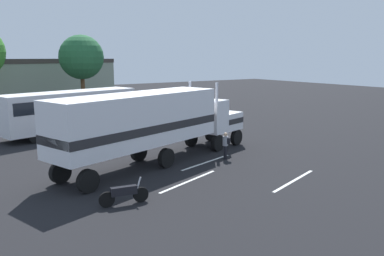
# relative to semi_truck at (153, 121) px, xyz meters

# --- Properties ---
(ground_plane) EXTENTS (120.00, 120.00, 0.00)m
(ground_plane) POSITION_rel_semi_truck_xyz_m (5.62, 2.03, -2.52)
(ground_plane) COLOR black
(lane_stripe_near) EXTENTS (4.27, 1.40, 0.01)m
(lane_stripe_near) POSITION_rel_semi_truck_xyz_m (2.70, -1.47, -2.52)
(lane_stripe_near) COLOR silver
(lane_stripe_near) RESTS_ON ground_plane
(lane_stripe_mid) EXTENTS (4.21, 1.59, 0.01)m
(lane_stripe_mid) POSITION_rel_semi_truck_xyz_m (-0.09, -3.83, -2.52)
(lane_stripe_mid) COLOR silver
(lane_stripe_mid) RESTS_ON ground_plane
(lane_stripe_far) EXTENTS (4.25, 1.45, 0.01)m
(lane_stripe_far) POSITION_rel_semi_truck_xyz_m (4.33, -6.69, -2.52)
(lane_stripe_far) COLOR silver
(lane_stripe_far) RESTS_ON ground_plane
(semi_truck) EXTENTS (14.24, 6.66, 4.50)m
(semi_truck) POSITION_rel_semi_truck_xyz_m (0.00, 0.00, 0.00)
(semi_truck) COLOR white
(semi_truck) RESTS_ON ground_plane
(person_bystander) EXTENTS (0.45, 0.47, 1.63)m
(person_bystander) POSITION_rel_semi_truck_xyz_m (4.14, -1.47, -1.63)
(person_bystander) COLOR black
(person_bystander) RESTS_ON ground_plane
(parked_bus) EXTENTS (11.29, 5.25, 3.40)m
(parked_bus) POSITION_rel_semi_truck_xyz_m (-1.12, 11.62, -0.46)
(parked_bus) COLOR silver
(parked_bus) RESTS_ON ground_plane
(motorcycle) EXTENTS (2.10, 0.46, 1.12)m
(motorcycle) POSITION_rel_semi_truck_xyz_m (-4.03, -4.90, -2.04)
(motorcycle) COLOR black
(motorcycle) RESTS_ON ground_plane
(tree_right) EXTENTS (4.75, 4.75, 8.43)m
(tree_right) POSITION_rel_semi_truck_xyz_m (3.54, 22.55, 3.50)
(tree_right) COLOR brown
(tree_right) RESTS_ON ground_plane
(building_backdrop) EXTENTS (23.66, 12.62, 5.83)m
(building_backdrop) POSITION_rel_semi_truck_xyz_m (-1.33, 29.84, 0.60)
(building_backdrop) COLOR gray
(building_backdrop) RESTS_ON ground_plane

